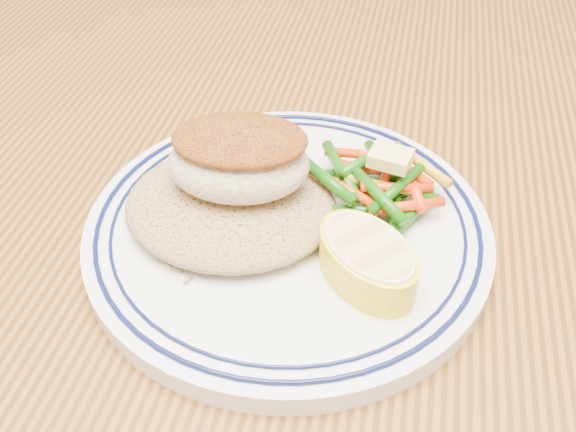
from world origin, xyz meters
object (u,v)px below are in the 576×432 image
(dining_table, at_px, (294,301))
(fish_fillet, at_px, (239,158))
(plate, at_px, (288,228))
(lemon_wedge, at_px, (367,259))
(rice_pilaf, at_px, (231,201))
(vegetable_pile, at_px, (378,184))

(dining_table, bearing_deg, fish_fillet, -139.97)
(plate, bearing_deg, lemon_wedge, -34.71)
(dining_table, distance_m, rice_pilaf, 0.13)
(dining_table, relative_size, vegetable_pile, 13.90)
(dining_table, height_order, lemon_wedge, lemon_wedge)
(rice_pilaf, height_order, lemon_wedge, lemon_wedge)
(plate, bearing_deg, fish_fillet, 169.90)
(rice_pilaf, bearing_deg, fish_fillet, 59.73)
(fish_fillet, bearing_deg, lemon_wedge, -26.64)
(fish_fillet, relative_size, vegetable_pile, 0.88)
(vegetable_pile, bearing_deg, fish_fillet, -162.08)
(dining_table, relative_size, lemon_wedge, 16.58)
(dining_table, bearing_deg, vegetable_pile, 2.14)
(dining_table, relative_size, fish_fillet, 15.79)
(fish_fillet, xyz_separation_m, vegetable_pile, (0.08, 0.03, -0.03))
(rice_pilaf, xyz_separation_m, vegetable_pile, (0.09, 0.04, 0.00))
(rice_pilaf, xyz_separation_m, fish_fillet, (0.00, 0.01, 0.03))
(plate, relative_size, vegetable_pile, 2.38)
(vegetable_pile, distance_m, lemon_wedge, 0.07)
(dining_table, xyz_separation_m, rice_pilaf, (-0.03, -0.03, 0.12))
(plate, xyz_separation_m, rice_pilaf, (-0.04, -0.00, 0.02))
(plate, distance_m, lemon_wedge, 0.07)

